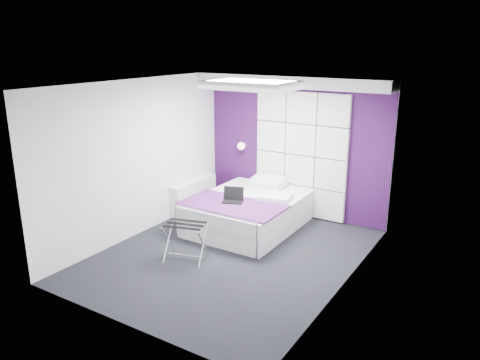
# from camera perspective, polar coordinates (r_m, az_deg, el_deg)

# --- Properties ---
(floor) EXTENTS (4.40, 4.40, 0.00)m
(floor) POSITION_cam_1_polar(r_m,az_deg,el_deg) (7.31, -1.18, -9.09)
(floor) COLOR black
(floor) RESTS_ON ground
(ceiling) EXTENTS (4.40, 4.40, 0.00)m
(ceiling) POSITION_cam_1_polar(r_m,az_deg,el_deg) (6.62, -1.31, 11.65)
(ceiling) COLOR white
(ceiling) RESTS_ON wall_back
(wall_back) EXTENTS (3.60, 0.00, 3.60)m
(wall_back) POSITION_cam_1_polar(r_m,az_deg,el_deg) (8.72, 6.67, 4.09)
(wall_back) COLOR silver
(wall_back) RESTS_ON floor
(wall_left) EXTENTS (0.00, 4.40, 4.40)m
(wall_left) POSITION_cam_1_polar(r_m,az_deg,el_deg) (7.95, -12.20, 2.60)
(wall_left) COLOR silver
(wall_left) RESTS_ON floor
(wall_right) EXTENTS (0.00, 4.40, 4.40)m
(wall_right) POSITION_cam_1_polar(r_m,az_deg,el_deg) (6.10, 13.09, -1.68)
(wall_right) COLOR silver
(wall_right) RESTS_ON floor
(accent_wall) EXTENTS (3.58, 0.02, 2.58)m
(accent_wall) POSITION_cam_1_polar(r_m,az_deg,el_deg) (8.71, 6.65, 4.08)
(accent_wall) COLOR #320E3C
(accent_wall) RESTS_ON wall_back
(soffit) EXTENTS (3.58, 0.50, 0.20)m
(soffit) POSITION_cam_1_polar(r_m,az_deg,el_deg) (8.32, 6.20, 11.87)
(soffit) COLOR white
(soffit) RESTS_ON wall_back
(headboard) EXTENTS (1.80, 0.08, 2.30)m
(headboard) POSITION_cam_1_polar(r_m,az_deg,el_deg) (8.64, 7.37, 3.06)
(headboard) COLOR silver
(headboard) RESTS_ON wall_back
(skylight) EXTENTS (1.36, 0.86, 0.12)m
(skylight) POSITION_cam_1_polar(r_m,az_deg,el_deg) (7.13, 1.38, 11.60)
(skylight) COLOR white
(skylight) RESTS_ON ceiling
(wall_lamp) EXTENTS (0.15, 0.15, 0.15)m
(wall_lamp) POSITION_cam_1_polar(r_m,az_deg,el_deg) (9.11, 0.28, 4.21)
(wall_lamp) COLOR white
(wall_lamp) RESTS_ON wall_back
(radiator) EXTENTS (0.22, 1.20, 0.60)m
(radiator) POSITION_cam_1_polar(r_m,az_deg,el_deg) (9.10, -5.68, -1.89)
(radiator) COLOR white
(radiator) RESTS_ON floor
(bed) EXTENTS (1.71, 2.06, 0.72)m
(bed) POSITION_cam_1_polar(r_m,az_deg,el_deg) (8.23, 0.99, -3.77)
(bed) COLOR white
(bed) RESTS_ON floor
(nightstand) EXTENTS (0.41, 0.32, 0.05)m
(nightstand) POSITION_cam_1_polar(r_m,az_deg,el_deg) (9.09, 1.91, -0.46)
(nightstand) COLOR white
(nightstand) RESTS_ON wall_back
(luggage_rack) EXTENTS (0.58, 0.43, 0.57)m
(luggage_rack) POSITION_cam_1_polar(r_m,az_deg,el_deg) (7.10, -6.64, -7.46)
(luggage_rack) COLOR silver
(luggage_rack) RESTS_ON floor
(laptop) EXTENTS (0.34, 0.24, 0.24)m
(laptop) POSITION_cam_1_polar(r_m,az_deg,el_deg) (7.85, -0.72, -2.21)
(laptop) COLOR black
(laptop) RESTS_ON bed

